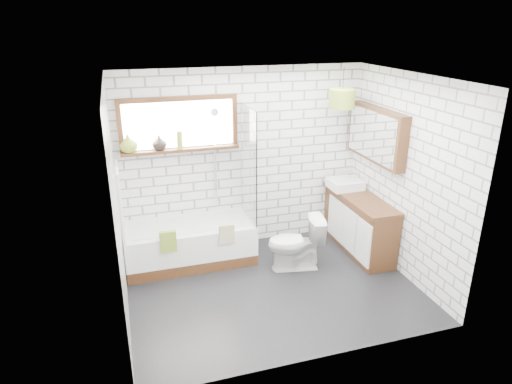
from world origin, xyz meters
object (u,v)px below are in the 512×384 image
object	(u,v)px
basin	(345,184)
pendant	(342,99)
bathtub	(190,243)
toilet	(296,243)
vanity	(359,223)

from	to	relation	value
basin	pendant	size ratio (longest dim) A/B	1.34
basin	pendant	bearing A→B (deg)	-148.49
bathtub	pendant	size ratio (longest dim) A/B	5.04
toilet	pendant	size ratio (longest dim) A/B	2.15
bathtub	basin	world-z (taller)	basin
basin	pendant	xyz separation A→B (m)	(-0.20, -0.12, 1.24)
vanity	basin	world-z (taller)	basin
bathtub	pendant	xyz separation A→B (m)	(2.06, -0.09, 1.83)
pendant	bathtub	bearing A→B (deg)	177.52
vanity	pendant	xyz separation A→B (m)	(-0.26, 0.24, 1.70)
bathtub	vanity	world-z (taller)	vanity
vanity	pendant	size ratio (longest dim) A/B	4.16
bathtub	basin	distance (m)	2.34
basin	toilet	size ratio (longest dim) A/B	0.62
vanity	pendant	distance (m)	1.74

